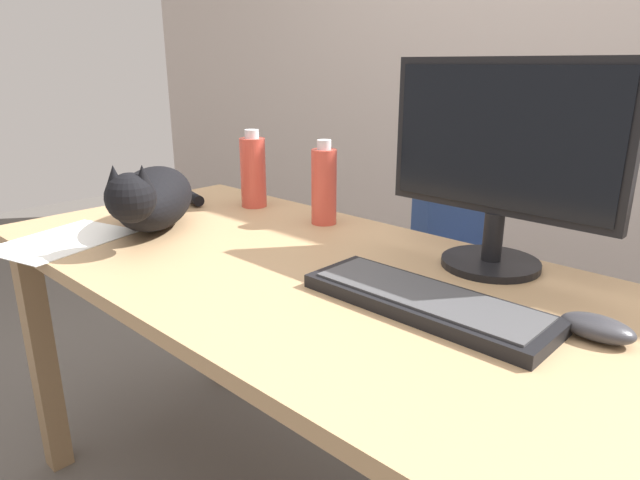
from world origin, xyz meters
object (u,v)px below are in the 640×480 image
(office_chair, at_px, (482,310))
(monitor, at_px, (500,158))
(computer_mouse, at_px, (597,328))
(spray_bottle, at_px, (253,171))
(cat, at_px, (153,197))
(water_bottle, at_px, (324,186))
(keyboard, at_px, (426,301))

(office_chair, distance_m, monitor, 0.80)
(computer_mouse, height_order, spray_bottle, spray_bottle)
(cat, bearing_deg, spray_bottle, 89.05)
(monitor, relative_size, computer_mouse, 4.37)
(computer_mouse, relative_size, water_bottle, 0.50)
(keyboard, bearing_deg, office_chair, 109.03)
(water_bottle, bearing_deg, computer_mouse, -13.76)
(keyboard, relative_size, computer_mouse, 4.00)
(office_chair, height_order, cat, cat)
(office_chair, bearing_deg, spray_bottle, -134.95)
(monitor, xyz_separation_m, keyboard, (0.02, -0.27, -0.21))
(computer_mouse, bearing_deg, keyboard, -160.81)
(office_chair, relative_size, keyboard, 2.04)
(office_chair, height_order, keyboard, office_chair)
(keyboard, relative_size, spray_bottle, 1.97)
(cat, height_order, spray_bottle, spray_bottle)
(office_chair, bearing_deg, monitor, -63.66)
(keyboard, relative_size, cat, 0.95)
(monitor, distance_m, keyboard, 0.34)
(keyboard, xyz_separation_m, spray_bottle, (-0.76, 0.26, 0.09))
(office_chair, xyz_separation_m, cat, (-0.51, -0.83, 0.43))
(office_chair, bearing_deg, keyboard, -70.97)
(monitor, distance_m, water_bottle, 0.49)
(spray_bottle, bearing_deg, monitor, 0.47)
(keyboard, height_order, water_bottle, water_bottle)
(computer_mouse, bearing_deg, monitor, 146.15)
(monitor, bearing_deg, cat, -156.34)
(keyboard, xyz_separation_m, cat, (-0.77, -0.06, 0.07))
(water_bottle, bearing_deg, monitor, -0.26)
(keyboard, bearing_deg, cat, -175.29)
(water_bottle, bearing_deg, keyboard, -28.68)
(office_chair, distance_m, spray_bottle, 0.84)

